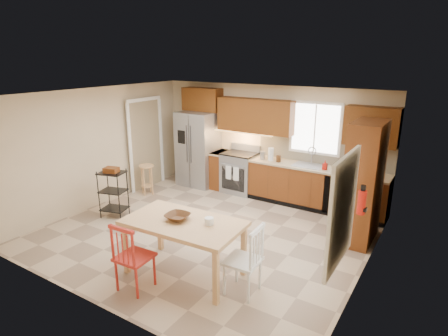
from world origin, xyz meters
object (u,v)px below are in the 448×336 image
chair_white (243,259)px  bar_stool (147,180)px  table_jar (209,223)px  utility_cart (113,193)px  range_stove (240,173)px  soap_bottle (325,165)px  table_bowl (178,220)px  pantry (364,183)px  refrigerator (198,149)px  dining_table (184,248)px  fire_extinguisher (362,202)px  chair_red (134,256)px

chair_white → bar_stool: bearing=57.5°
table_jar → utility_cart: size_ratio=0.16×
range_stove → soap_bottle: (2.03, -0.08, 0.54)m
soap_bottle → table_bowl: bearing=-107.6°
pantry → table_jar: size_ratio=13.20×
range_stove → soap_bottle: 2.10m
range_stove → table_bowl: 3.62m
table_jar → refrigerator: bearing=128.0°
dining_table → bar_stool: dining_table is taller
refrigerator → dining_table: 4.10m
pantry → fire_extinguisher: 1.07m
chair_white → table_bowl: size_ratio=2.90×
range_stove → dining_table: 3.63m
dining_table → utility_cart: 2.63m
table_bowl → table_jar: size_ratio=2.17×
table_bowl → utility_cart: 2.56m
refrigerator → chair_red: 4.49m
table_bowl → refrigerator: bearing=121.7°
fire_extinguisher → table_bowl: (-2.22, -1.44, -0.26)m
chair_red → dining_table: bearing=58.8°
table_bowl → table_jar: bearing=12.5°
bar_stool → pantry: bearing=14.3°
range_stove → table_jar: 3.68m
dining_table → chair_white: size_ratio=1.70×
dining_table → table_bowl: size_ratio=4.94×
range_stove → table_jar: bearing=-66.9°
soap_bottle → utility_cart: (-3.45, -2.50, -0.51)m
range_stove → bar_stool: size_ratio=1.30×
range_stove → fire_extinguisher: fire_extinguisher is taller
chair_red → utility_cart: chair_red is taller
chair_white → table_jar: size_ratio=6.30×
table_bowl → chair_white: bearing=2.7°
pantry → table_bowl: bearing=-129.1°
range_stove → bar_stool: range_stove is taller
range_stove → dining_table: range_stove is taller
chair_white → table_jar: bearing=81.5°
dining_table → bar_stool: size_ratio=2.42×
table_bowl → chair_red: bearing=-110.5°
chair_red → utility_cart: (-2.13, 1.54, -0.01)m
pantry → dining_table: 3.21m
soap_bottle → table_bowl: 3.56m
dining_table → chair_white: chair_white is taller
range_stove → table_bowl: size_ratio=2.66×
refrigerator → table_jar: 4.20m
fire_extinguisher → chair_white: size_ratio=0.36×
range_stove → table_jar: (1.43, -3.37, 0.41)m
fire_extinguisher → table_bowl: bearing=-147.1°
fire_extinguisher → utility_cart: fire_extinguisher is taller
fire_extinguisher → table_jar: fire_extinguisher is taller
pantry → table_jar: (-1.55, -2.38, -0.18)m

